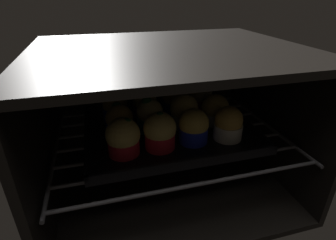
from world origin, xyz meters
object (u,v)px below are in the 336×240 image
object	(u,v)px
muffin_row0_col0	(123,138)
muffin_row1_col0	(120,121)
muffin_row1_col1	(150,116)
muffin_row2_col3	(201,98)
baking_tray	(168,130)
muffin_row0_col2	(194,127)
muffin_row2_col0	(115,107)
muffin_row0_col1	(160,132)
muffin_row2_col2	(175,99)
muffin_row1_col3	(215,110)
muffin_row0_col3	(228,124)
muffin_row1_col2	(184,111)
muffin_row2_col1	(145,104)

from	to	relation	value
muffin_row0_col0	muffin_row1_col0	bearing A→B (deg)	89.13
muffin_row1_col1	muffin_row2_col3	bearing A→B (deg)	25.84
baking_tray	muffin_row1_col1	xyz separation A→B (cm)	(-4.51, 0.21, 4.41)
baking_tray	muffin_row0_col2	size ratio (longest dim) A/B	5.08
muffin_row2_col0	muffin_row0_col2	bearing A→B (deg)	-44.95
muffin_row0_col1	muffin_row1_col0	distance (cm)	11.19
muffin_row2_col3	muffin_row2_col0	bearing A→B (deg)	-179.79
baking_tray	muffin_row2_col2	size ratio (longest dim) A/B	4.79
muffin_row2_col0	muffin_row1_col3	bearing A→B (deg)	-19.07
muffin_row0_col3	baking_tray	bearing A→B (deg)	144.63
muffin_row0_col3	muffin_row1_col3	size ratio (longest dim) A/B	1.02
baking_tray	muffin_row0_col0	xyz separation A→B (cm)	(-12.06, -8.57, 4.34)
muffin_row1_col1	muffin_row1_col2	xyz separation A→B (cm)	(8.72, -0.05, 0.11)
muffin_row0_col1	baking_tray	bearing A→B (deg)	63.59
muffin_row1_col1	muffin_row1_col2	world-z (taller)	muffin_row1_col1
muffin_row1_col3	baking_tray	bearing A→B (deg)	178.18
muffin_row2_col0	muffin_row2_col2	bearing A→B (deg)	1.08
muffin_row0_col2	muffin_row2_col2	xyz separation A→B (cm)	(0.64, 16.20, 0.31)
muffin_row0_col2	muffin_row1_col3	xyz separation A→B (cm)	(8.64, 7.40, -0.20)
muffin_row0_col1	muffin_row2_col0	size ratio (longest dim) A/B	1.05
muffin_row0_col0	muffin_row1_col2	distance (cm)	18.47
muffin_row0_col3	muffin_row1_col2	size ratio (longest dim) A/B	0.94
muffin_row0_col1	muffin_row2_col2	world-z (taller)	muffin_row0_col1
baking_tray	muffin_row1_col2	size ratio (longest dim) A/B	4.77
muffin_row2_col1	muffin_row0_col2	bearing A→B (deg)	-62.98
muffin_row0_col3	muffin_row1_col1	distance (cm)	18.75
muffin_row0_col0	muffin_row2_col0	bearing A→B (deg)	90.17
muffin_row1_col2	muffin_row0_col3	bearing A→B (deg)	-48.02
muffin_row0_col2	muffin_row2_col1	xyz separation A→B (cm)	(-8.12, 15.92, 0.05)
muffin_row1_col1	muffin_row1_col3	distance (cm)	16.97
muffin_row0_col2	muffin_row1_col0	bearing A→B (deg)	154.57
muffin_row1_col2	muffin_row1_col1	bearing A→B (deg)	179.68
muffin_row0_col2	muffin_row1_col2	world-z (taller)	muffin_row1_col2
baking_tray	muffin_row0_col2	bearing A→B (deg)	-63.97
muffin_row0_col3	muffin_row2_col3	world-z (taller)	muffin_row2_col3
muffin_row0_col1	muffin_row2_col1	xyz separation A→B (cm)	(-0.17, 16.47, -0.18)
muffin_row2_col3	muffin_row2_col2	bearing A→B (deg)	178.30
muffin_row0_col2	muffin_row1_col3	distance (cm)	11.38
muffin_row0_col1	muffin_row1_col2	distance (cm)	11.92
muffin_row0_col3	muffin_row1_col2	world-z (taller)	muffin_row1_col2
muffin_row0_col1	muffin_row1_col1	xyz separation A→B (cm)	(-0.36, 8.56, -0.05)
muffin_row0_col3	muffin_row2_col2	size ratio (longest dim) A/B	0.94
muffin_row0_col1	muffin_row1_col1	distance (cm)	8.57
muffin_row0_col3	muffin_row2_col3	bearing A→B (deg)	90.41
muffin_row0_col3	muffin_row1_col3	xyz separation A→B (cm)	(0.39, 8.16, -0.19)
muffin_row2_col0	muffin_row1_col2	bearing A→B (deg)	-25.91
muffin_row2_col2	muffin_row1_col2	bearing A→B (deg)	-91.68
baking_tray	muffin_row1_col2	xyz separation A→B (cm)	(4.21, 0.16, 4.52)
muffin_row0_col0	muffin_row1_col1	xyz separation A→B (cm)	(7.55, 8.78, 0.06)
baking_tray	muffin_row2_col2	distance (cm)	10.53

